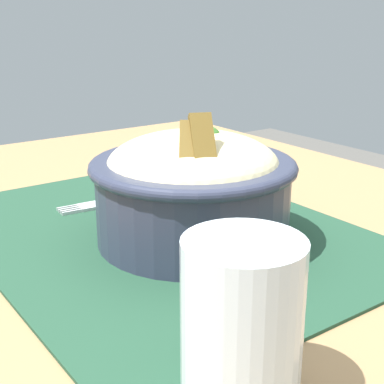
% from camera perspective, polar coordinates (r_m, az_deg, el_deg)
% --- Properties ---
extents(table, '(1.09, 0.81, 0.73)m').
position_cam_1_polar(table, '(0.59, -1.00, -11.82)').
color(table, '#99754C').
rests_on(table, ground_plane).
extents(placemat, '(0.46, 0.36, 0.00)m').
position_cam_1_polar(placemat, '(0.59, -2.88, -3.96)').
color(placemat, '#1E422D').
rests_on(placemat, table).
extents(bowl, '(0.23, 0.23, 0.14)m').
position_cam_1_polar(bowl, '(0.55, 0.01, 0.77)').
color(bowl, '#2D3347').
rests_on(bowl, placemat).
extents(fork, '(0.02, 0.14, 0.00)m').
position_cam_1_polar(fork, '(0.68, -8.50, -1.08)').
color(fork, silver).
rests_on(fork, placemat).
extents(drinking_glass, '(0.07, 0.07, 0.10)m').
position_cam_1_polar(drinking_glass, '(0.34, 5.08, -13.78)').
color(drinking_glass, silver).
rests_on(drinking_glass, table).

